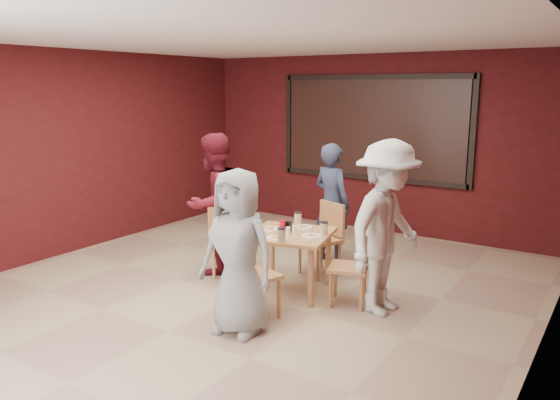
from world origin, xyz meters
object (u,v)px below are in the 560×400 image
Objects in this scene: chair_back at (325,234)px; chair_left at (230,238)px; diner_left at (214,204)px; chair_front at (248,271)px; dining_table at (290,239)px; diner_right at (387,228)px; diner_back at (332,203)px; chair_right at (355,263)px; diner_front at (238,252)px.

chair_back is 1.17m from chair_left.
chair_back is 1.43m from diner_left.
chair_back is (-0.04, 1.63, 0.00)m from chair_front.
dining_table is 0.59× the size of diner_right.
chair_front is at bearing 112.09° from diner_back.
diner_right is at bearing 2.55° from chair_right.
diner_right is at bearing 3.19° from dining_table.
chair_right is (0.79, 0.05, -0.14)m from dining_table.
chair_right is at bearing -43.20° from chair_back.
chair_front is 1.46m from diner_right.
chair_front is 1.24m from chair_left.
diner_back reaches higher than dining_table.
diner_right is (1.25, -1.18, 0.10)m from diner_back.
chair_back reaches higher than chair_front.
chair_left is 0.50× the size of diner_right.
chair_left is 0.50m from diner_left.
dining_table is 0.67× the size of diner_front.
dining_table is 1.20m from diner_left.
diner_right is (1.97, 0.08, 0.39)m from chair_left.
chair_back is (0.02, 0.76, -0.11)m from dining_table.
diner_back is (-0.16, 0.47, 0.29)m from chair_back.
chair_front reaches higher than dining_table.
diner_left is (-1.17, 0.08, 0.26)m from dining_table.
diner_back is (-0.92, 1.19, 0.32)m from chair_right.
diner_right reaches higher than chair_right.
chair_right is 0.53× the size of diner_front.
diner_front is at bearing -72.17° from chair_front.
chair_right is 1.39m from diner_front.
chair_front is 0.41m from diner_front.
chair_front is 0.50× the size of diner_right.
chair_right is 2.00m from diner_left.
chair_left is at bearing 99.31° from diner_right.
chair_back is at bearing 91.26° from chair_front.
diner_left is at bearing 179.03° from chair_right.
diner_front is 0.88× the size of diner_right.
chair_front is 1.07× the size of chair_right.
diner_right is at bearing 41.31° from chair_front.
diner_right reaches higher than diner_back.
diner_right reaches higher than diner_left.
dining_table is at bearing 113.00° from diner_back.
chair_back is at bearing 88.22° from dining_table.
dining_table is at bearing 87.00° from diner_left.
diner_left is (-1.96, 0.03, 0.40)m from chair_right.
diner_front is at bearing 113.59° from diner_back.
dining_table is 0.77m from chair_back.
chair_left is (-0.87, -0.78, 0.00)m from chair_back.
chair_left is (-0.85, -0.02, -0.11)m from dining_table.
diner_right reaches higher than dining_table.
diner_back is 0.91× the size of diner_left.
diner_back is at bearing 95.25° from chair_front.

